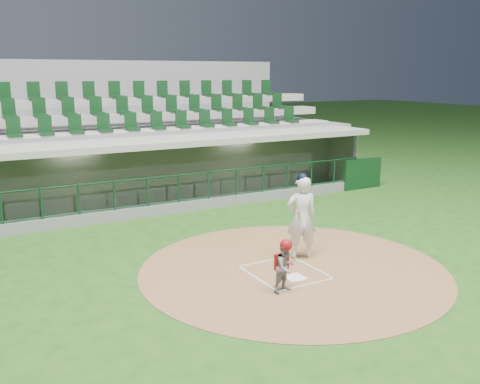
# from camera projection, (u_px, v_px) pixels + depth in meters

# --- Properties ---
(ground) EXTENTS (120.00, 120.00, 0.00)m
(ground) POSITION_uv_depth(u_px,v_px,m) (278.00, 269.00, 12.57)
(ground) COLOR #204C15
(ground) RESTS_ON ground
(dirt_circle) EXTENTS (7.20, 7.20, 0.01)m
(dirt_circle) POSITION_uv_depth(u_px,v_px,m) (293.00, 269.00, 12.54)
(dirt_circle) COLOR brown
(dirt_circle) RESTS_ON ground
(home_plate) EXTENTS (0.43, 0.43, 0.02)m
(home_plate) POSITION_uv_depth(u_px,v_px,m) (295.00, 278.00, 11.97)
(home_plate) COLOR white
(home_plate) RESTS_ON dirt_circle
(batter_box_chalk) EXTENTS (1.55, 1.80, 0.01)m
(batter_box_chalk) POSITION_uv_depth(u_px,v_px,m) (285.00, 272.00, 12.31)
(batter_box_chalk) COLOR white
(batter_box_chalk) RESTS_ON ground
(dugout_structure) EXTENTS (16.40, 3.70, 3.00)m
(dugout_structure) POSITION_uv_depth(u_px,v_px,m) (162.00, 174.00, 19.10)
(dugout_structure) COLOR slate
(dugout_structure) RESTS_ON ground
(seating_deck) EXTENTS (17.00, 6.72, 5.15)m
(seating_deck) POSITION_uv_depth(u_px,v_px,m) (131.00, 151.00, 21.56)
(seating_deck) COLOR gray
(seating_deck) RESTS_ON ground
(batter) EXTENTS (0.98, 1.00, 2.14)m
(batter) POSITION_uv_depth(u_px,v_px,m) (301.00, 216.00, 13.08)
(batter) COLOR white
(batter) RESTS_ON dirt_circle
(catcher) EXTENTS (0.58, 0.49, 1.14)m
(catcher) POSITION_uv_depth(u_px,v_px,m) (285.00, 265.00, 11.14)
(catcher) COLOR gray
(catcher) RESTS_ON dirt_circle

